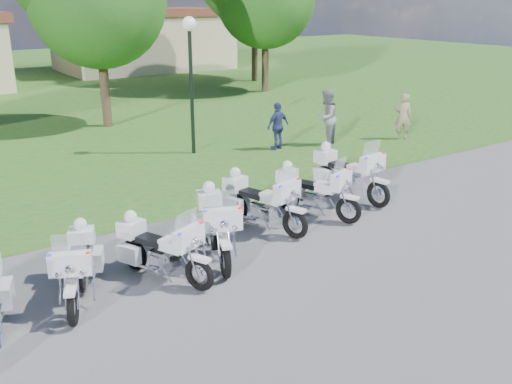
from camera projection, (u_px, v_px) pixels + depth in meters
ground at (260, 262)px, 10.98m from camera, size 100.00×100.00×0.00m
motorcycle_2 at (78, 265)px, 9.53m from camera, size 1.26×1.98×1.43m
motorcycle_3 at (159, 247)px, 10.19m from camera, size 1.22×2.00×1.43m
motorcycle_4 at (216, 224)px, 11.09m from camera, size 1.30×2.25×1.58m
motorcycle_5 at (260, 200)px, 12.43m from camera, size 1.15×2.22×1.53m
motorcycle_6 at (313, 190)px, 13.15m from camera, size 1.23×2.09×1.48m
motorcycle_7 at (347, 172)px, 14.33m from camera, size 0.95×2.38×1.60m
lamp_post at (190, 52)px, 17.59m from camera, size 0.44×0.44×4.29m
building_east at (143, 39)px, 39.59m from camera, size 11.44×7.28×4.10m
bystander_a at (403, 117)px, 20.24m from camera, size 0.71×0.65×1.63m
bystander_b at (326, 118)px, 19.35m from camera, size 1.15×1.07×1.90m
bystander_c at (278, 126)px, 18.87m from camera, size 0.96×0.51×1.57m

